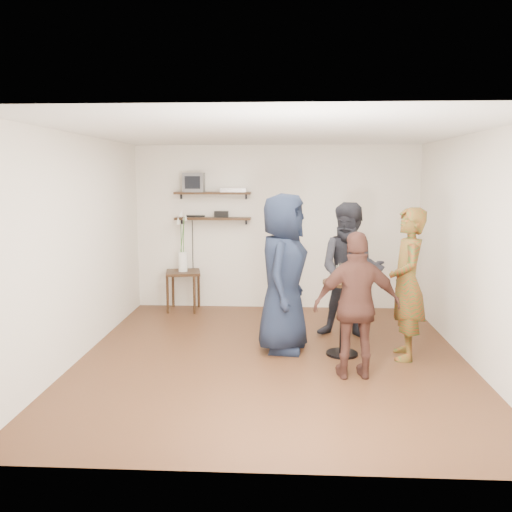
# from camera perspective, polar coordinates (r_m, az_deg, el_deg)

# --- Properties ---
(room) EXTENTS (4.58, 5.08, 2.68)m
(room) POSITION_cam_1_polar(r_m,az_deg,el_deg) (6.18, 1.77, 0.79)
(room) COLOR #492417
(room) RESTS_ON ground
(shelf_upper) EXTENTS (1.20, 0.25, 0.04)m
(shelf_upper) POSITION_cam_1_polar(r_m,az_deg,el_deg) (8.58, -4.58, 6.62)
(shelf_upper) COLOR black
(shelf_upper) RESTS_ON room
(shelf_lower) EXTENTS (1.20, 0.25, 0.04)m
(shelf_lower) POSITION_cam_1_polar(r_m,az_deg,el_deg) (8.60, -4.55, 3.96)
(shelf_lower) COLOR black
(shelf_lower) RESTS_ON room
(crt_monitor) EXTENTS (0.32, 0.30, 0.30)m
(crt_monitor) POSITION_cam_1_polar(r_m,az_deg,el_deg) (8.62, -6.54, 7.71)
(crt_monitor) COLOR #59595B
(crt_monitor) RESTS_ON shelf_upper
(dvd_deck) EXTENTS (0.40, 0.24, 0.06)m
(dvd_deck) POSITION_cam_1_polar(r_m,az_deg,el_deg) (8.54, -2.39, 6.95)
(dvd_deck) COLOR silver
(dvd_deck) RESTS_ON shelf_upper
(radio) EXTENTS (0.22, 0.10, 0.10)m
(radio) POSITION_cam_1_polar(r_m,az_deg,el_deg) (8.58, -3.67, 4.40)
(radio) COLOR black
(radio) RESTS_ON shelf_lower
(power_strip) EXTENTS (0.30, 0.05, 0.03)m
(power_strip) POSITION_cam_1_polar(r_m,az_deg,el_deg) (8.69, -6.39, 4.19)
(power_strip) COLOR black
(power_strip) RESTS_ON shelf_lower
(side_table) EXTENTS (0.61, 0.61, 0.63)m
(side_table) POSITION_cam_1_polar(r_m,az_deg,el_deg) (8.63, -7.67, -2.28)
(side_table) COLOR black
(side_table) RESTS_ON room
(vase_lilies) EXTENTS (0.19, 0.20, 0.99)m
(vase_lilies) POSITION_cam_1_polar(r_m,az_deg,el_deg) (8.56, -7.73, 0.46)
(vase_lilies) COLOR white
(vase_lilies) RESTS_ON side_table
(drinks_table) EXTENTS (0.49, 0.49, 0.90)m
(drinks_table) POSITION_cam_1_polar(r_m,az_deg,el_deg) (6.51, 9.15, -5.38)
(drinks_table) COLOR black
(drinks_table) RESTS_ON room
(wine_glass_fl) EXTENTS (0.06, 0.06, 0.19)m
(wine_glass_fl) POSITION_cam_1_polar(r_m,az_deg,el_deg) (6.39, 8.66, -1.52)
(wine_glass_fl) COLOR silver
(wine_glass_fl) RESTS_ON drinks_table
(wine_glass_fr) EXTENTS (0.07, 0.07, 0.21)m
(wine_glass_fr) POSITION_cam_1_polar(r_m,az_deg,el_deg) (6.41, 9.85, -1.39)
(wine_glass_fr) COLOR silver
(wine_glass_fr) RESTS_ON drinks_table
(wine_glass_bl) EXTENTS (0.07, 0.07, 0.20)m
(wine_glass_bl) POSITION_cam_1_polar(r_m,az_deg,el_deg) (6.47, 8.94, -1.31)
(wine_glass_bl) COLOR silver
(wine_glass_bl) RESTS_ON drinks_table
(wine_glass_br) EXTENTS (0.07, 0.07, 0.20)m
(wine_glass_br) POSITION_cam_1_polar(r_m,az_deg,el_deg) (6.43, 9.43, -1.43)
(wine_glass_br) COLOR silver
(wine_glass_br) RESTS_ON drinks_table
(person_plaid) EXTENTS (0.47, 0.68, 1.77)m
(person_plaid) POSITION_cam_1_polar(r_m,az_deg,el_deg) (6.51, 15.62, -2.84)
(person_plaid) COLOR #9D2911
(person_plaid) RESTS_ON room
(person_dark) EXTENTS (1.00, 0.86, 1.78)m
(person_dark) POSITION_cam_1_polar(r_m,az_deg,el_deg) (7.15, 9.95, -1.58)
(person_dark) COLOR black
(person_dark) RESTS_ON room
(person_navy) EXTENTS (0.78, 1.04, 1.92)m
(person_navy) POSITION_cam_1_polar(r_m,az_deg,el_deg) (6.53, 2.87, -1.82)
(person_navy) COLOR black
(person_navy) RESTS_ON room
(person_brown) EXTENTS (0.94, 0.46, 1.56)m
(person_brown) POSITION_cam_1_polar(r_m,az_deg,el_deg) (5.77, 10.60, -5.16)
(person_brown) COLOR #45251D
(person_brown) RESTS_ON room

